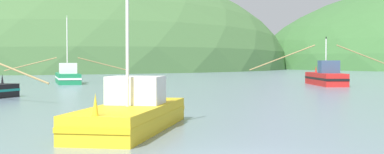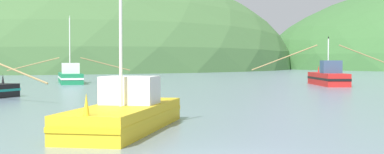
% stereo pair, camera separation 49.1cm
% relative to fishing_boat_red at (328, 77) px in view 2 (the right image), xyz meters
% --- Properties ---
extents(hill_far_right, '(176.12, 140.89, 42.83)m').
position_rel_fishing_boat_red_xyz_m(hill_far_right, '(-104.17, 200.88, -0.82)').
color(hill_far_right, '#386633').
rests_on(hill_far_right, ground).
extents(fishing_boat_red, '(15.91, 9.52, 5.09)m').
position_rel_fishing_boat_red_xyz_m(fishing_boat_red, '(0.00, 0.00, 0.00)').
color(fishing_boat_red, red).
rests_on(fishing_boat_red, ground).
extents(fishing_boat_green, '(12.74, 10.29, 7.72)m').
position_rel_fishing_boat_red_xyz_m(fishing_boat_green, '(-28.70, 1.35, -0.07)').
color(fishing_boat_green, '#197A47').
rests_on(fishing_boat_green, ground).
extents(fishing_boat_yellow, '(2.78, 8.99, 6.81)m').
position_rel_fishing_boat_red_xyz_m(fishing_boat_yellow, '(-11.28, -39.23, -0.19)').
color(fishing_boat_yellow, gold).
rests_on(fishing_boat_yellow, ground).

